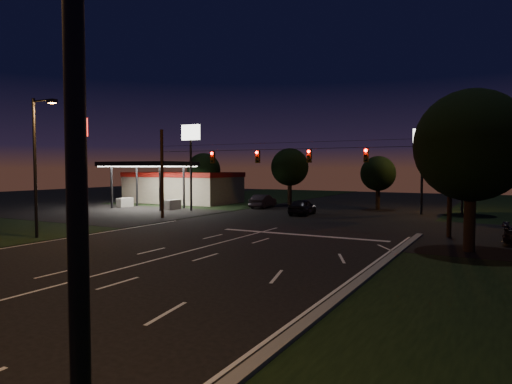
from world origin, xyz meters
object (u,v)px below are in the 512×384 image
Objects in this scene: car_oncoming_a at (302,207)px; car_oncoming_b at (263,201)px; utility_pole_right at (449,238)px; tree_right_near at (472,147)px.

car_oncoming_a reaches higher than car_oncoming_b.
car_oncoming_b is (-6.89, 4.89, -0.01)m from car_oncoming_a.
utility_pole_right is 1.95× the size of car_oncoming_b.
tree_right_near is at bearing 134.74° from car_oncoming_b.
utility_pole_right is 1.03× the size of tree_right_near.
tree_right_near reaches higher than utility_pole_right.
utility_pole_right is 16.75m from car_oncoming_a.
car_oncoming_a is at bearing 147.50° from utility_pole_right.
utility_pole_right is 7.61m from tree_right_near.
utility_pole_right is 25.18m from car_oncoming_b.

